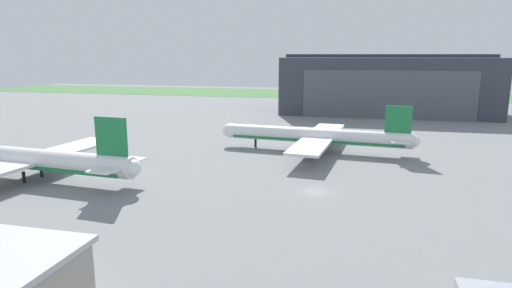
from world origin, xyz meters
TOP-DOWN VIEW (x-y plane):
  - ground_plane at (0.00, 0.00)m, footprint 440.00×440.00m
  - grass_field_strip at (0.00, 178.29)m, footprint 440.00×56.00m
  - maintenance_hangar at (15.55, 106.34)m, footprint 75.90×38.96m
  - airliner_near_right at (-51.19, -4.74)m, footprint 48.18×42.81m
  - airliner_far_left at (-2.85, 29.89)m, footprint 45.24×38.44m

SIDE VIEW (x-z plane):
  - ground_plane at x=0.00m, z-range 0.00..0.00m
  - grass_field_strip at x=0.00m, z-range 0.00..0.08m
  - airliner_far_left at x=-2.85m, z-range -2.03..9.21m
  - airliner_near_right at x=-51.19m, z-range -2.35..9.75m
  - maintenance_hangar at x=15.55m, z-range -0.46..21.57m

